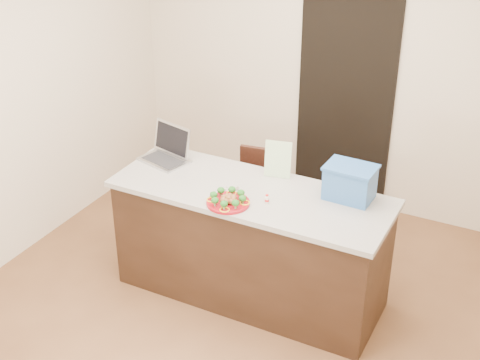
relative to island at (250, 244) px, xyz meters
The scene contains 16 objects.
ground 0.53m from the island, 90.00° to the right, with size 4.00×4.00×0.00m, color brown.
room_shell 1.18m from the island, 90.00° to the right, with size 4.00×4.00×4.00m.
doorway 1.81m from the island, 86.69° to the left, with size 0.90×0.02×2.00m, color black.
island is the anchor object (origin of this frame).
plate 0.53m from the island, 103.08° to the right, with size 0.30×0.30×0.02m.
meatballs 0.56m from the island, 102.29° to the right, with size 0.12×0.12×0.05m.
broccoli 0.58m from the island, 103.08° to the right, with size 0.26×0.26×0.05m.
pepper_rings 0.54m from the island, 103.08° to the right, with size 0.30×0.30×0.01m.
napkin 0.49m from the island, 135.72° to the right, with size 0.14×0.14×0.01m, color silver.
fork 0.50m from the island, 142.71° to the right, with size 0.07×0.16×0.00m.
knife 0.49m from the island, 123.58° to the right, with size 0.04×0.21×0.01m.
yogurt_bottle 0.53m from the island, 30.63° to the right, with size 0.03×0.03×0.06m.
laptop 0.99m from the island, 167.94° to the left, with size 0.42×0.38×0.26m.
leaflet 0.67m from the island, 74.92° to the left, with size 0.20×0.00×0.28m, color white.
blue_box 0.91m from the island, 18.51° to the left, with size 0.36×0.26×0.25m.
chair 0.71m from the island, 111.81° to the left, with size 0.44×0.44×0.88m.
Camera 1 is at (1.86, -3.54, 3.27)m, focal length 50.00 mm.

